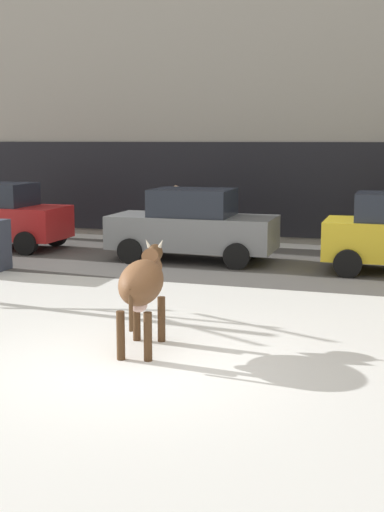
{
  "coord_description": "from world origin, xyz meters",
  "views": [
    {
      "loc": [
        3.66,
        -8.57,
        3.07
      ],
      "look_at": [
        -0.11,
        2.71,
        1.1
      ],
      "focal_mm": 49.41,
      "sensor_mm": 36.0,
      "label": 1
    }
  ],
  "objects_px": {
    "cow_brown": "(143,283)",
    "car_grey_sedan": "(193,226)",
    "car_red_hatchback": "(4,216)",
    "pedestrian_by_cars": "(176,214)"
  },
  "relations": [
    {
      "from": "car_red_hatchback",
      "to": "pedestrian_by_cars",
      "type": "relative_size",
      "value": 2.05
    },
    {
      "from": "cow_brown",
      "to": "car_grey_sedan",
      "type": "relative_size",
      "value": 0.46
    },
    {
      "from": "car_grey_sedan",
      "to": "pedestrian_by_cars",
      "type": "bearing_deg",
      "value": 117.47
    },
    {
      "from": "cow_brown",
      "to": "car_red_hatchback",
      "type": "relative_size",
      "value": 0.55
    },
    {
      "from": "car_red_hatchback",
      "to": "car_grey_sedan",
      "type": "relative_size",
      "value": 0.83
    },
    {
      "from": "car_red_hatchback",
      "to": "car_grey_sedan",
      "type": "bearing_deg",
      "value": -2.38
    },
    {
      "from": "cow_brown",
      "to": "car_grey_sedan",
      "type": "xyz_separation_m",
      "value": [
        -1.74,
        7.56,
        -0.09
      ]
    },
    {
      "from": "car_red_hatchback",
      "to": "pedestrian_by_cars",
      "type": "height_order",
      "value": "car_red_hatchback"
    },
    {
      "from": "car_red_hatchback",
      "to": "pedestrian_by_cars",
      "type": "distance_m",
      "value": 4.98
    },
    {
      "from": "car_red_hatchback",
      "to": "car_grey_sedan",
      "type": "height_order",
      "value": "car_red_hatchback"
    }
  ]
}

